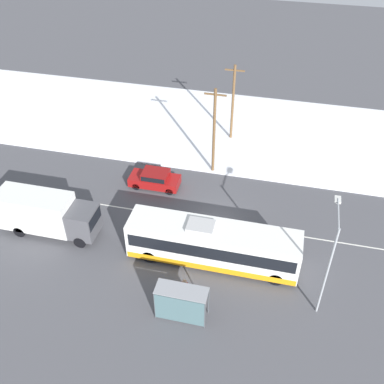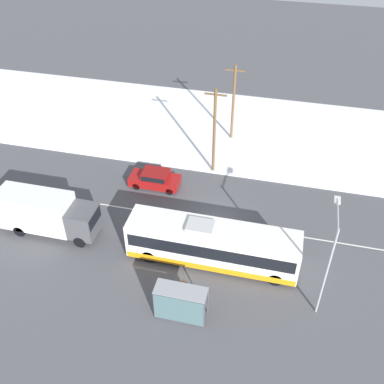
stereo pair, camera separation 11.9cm
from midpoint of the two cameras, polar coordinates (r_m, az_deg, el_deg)
ground_plane at (r=34.67m, az=2.80°, el=-3.89°), size 120.00×120.00×0.00m
snow_lot at (r=45.71m, az=6.20°, el=7.74°), size 80.00×15.29×0.12m
lane_marking_center at (r=34.67m, az=2.80°, el=-3.89°), size 60.00×0.12×0.00m
city_bus at (r=30.79m, az=2.56°, el=-6.63°), size 11.72×2.57×3.20m
box_truck at (r=34.47m, az=-18.17°, el=-2.53°), size 7.43×2.30×3.27m
sedan_car at (r=37.73m, az=-4.81°, el=1.72°), size 4.19×1.80×1.51m
pedestrian_at_stop at (r=28.87m, az=-1.08°, el=-12.04°), size 0.64×0.29×1.79m
bus_shelter at (r=27.47m, az=-1.60°, el=-13.75°), size 3.17×1.20×2.40m
streetlamp at (r=27.24m, az=17.02°, el=-7.40°), size 0.36×3.11×7.08m
utility_pole_roadside at (r=37.60m, az=2.73°, el=7.79°), size 1.80×0.24×7.91m
utility_pole_snowlot at (r=42.59m, az=5.13°, el=11.34°), size 1.80×0.24×7.53m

